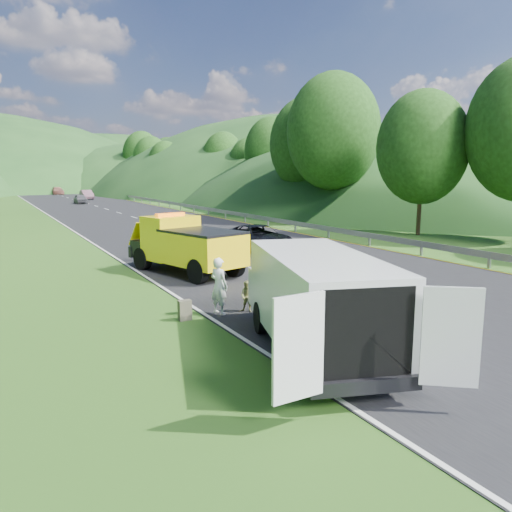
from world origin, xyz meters
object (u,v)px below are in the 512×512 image
worker (385,363)px  woman (219,314)px  suitcase (185,310)px  passing_suv (259,250)px  child (248,312)px  spare_tire (421,358)px  white_van (316,298)px  tow_truck (186,245)px

worker → woman: bearing=118.6°
woman → suitcase: woman is taller
passing_suv → woman: bearing=-123.8°
child → spare_tire: bearing=-24.4°
child → worker: bearing=-33.8°
white_van → suitcase: white_van is taller
woman → child: bearing=-126.2°
spare_tire → passing_suv: bearing=74.4°
tow_truck → passing_suv: tow_truck is taller
woman → child: woman is taller
tow_truck → child: (-0.52, -6.68, -1.24)m
spare_tire → suitcase: bearing=124.7°
white_van → suitcase: size_ratio=12.21×
tow_truck → white_van: tow_truck is taller
worker → spare_tire: worker is taller
tow_truck → child: bearing=-110.0°
child → worker: 5.23m
suitcase → white_van: bearing=-66.1°
white_van → woman: (-0.66, 4.12, -1.37)m
child → passing_suv: size_ratio=0.20×
tow_truck → passing_suv: bearing=19.0°
tow_truck → woman: bearing=-117.6°
spare_tire → passing_suv: 16.63m
child → spare_tire: size_ratio=1.52×
tow_truck → worker: bearing=-104.0°
suitcase → passing_suv: bearing=51.7°
white_van → worker: size_ratio=4.13×
passing_suv → suitcase: bearing=-127.7°
white_van → tow_truck: bearing=103.9°
worker → suitcase: 6.04m
white_van → spare_tire: white_van is taller
woman → passing_suv: bearing=-55.6°
tow_truck → spare_tire: tow_truck is taller
tow_truck → child: tow_truck is taller
passing_suv → tow_truck: bearing=-144.8°
tow_truck → woman: 6.71m
suitcase → spare_tire: size_ratio=0.93×
woman → worker: 5.65m
child → spare_tire: (1.81, -5.34, 0.00)m
worker → spare_tire: (0.96, -0.18, 0.00)m
spare_tire → child: bearing=108.7°
white_van → spare_tire: 2.83m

